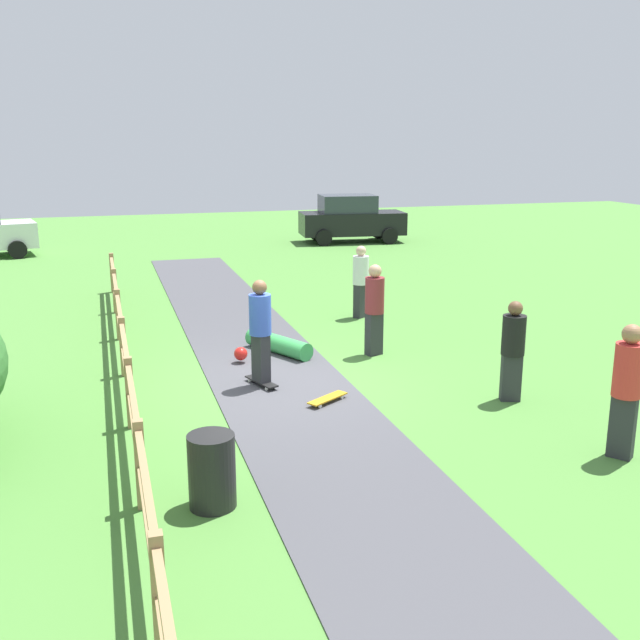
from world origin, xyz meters
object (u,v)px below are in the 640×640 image
skater_riding (260,327)px  bystander_black (513,347)px  skater_fallen (276,345)px  skateboard_loose (328,398)px  trash_bin (212,471)px  parked_car_black (351,219)px  bystander_red (627,385)px  bystander_white (361,278)px  bystander_maroon (374,305)px

skater_riding → bystander_black: bearing=-26.1°
skater_fallen → skateboard_loose: skater_fallen is taller
trash_bin → skateboard_loose: 3.73m
bystander_black → parked_car_black: 18.78m
bystander_red → parked_car_black: (3.31, 20.84, -0.08)m
bystander_white → bystander_red: bystander_red is taller
bystander_white → bystander_black: bearing=-85.9°
skater_riding → parked_car_black: size_ratio=0.43×
trash_bin → parked_car_black: parked_car_black is taller
trash_bin → bystander_red: bearing=-2.3°
skateboard_loose → bystander_black: bearing=-13.6°
skater_riding → skateboard_loose: bearing=-53.2°
skater_riding → bystander_red: bearing=-46.4°
skater_fallen → bystander_maroon: size_ratio=0.90×
trash_bin → bystander_black: (5.26, 2.18, 0.47)m
parked_car_black → skater_riding: bearing=-114.0°
skater_riding → bystander_white: 5.43m
skateboard_loose → trash_bin: bearing=-128.7°
trash_bin → parked_car_black: bearing=66.8°
skater_riding → skateboard_loose: size_ratio=2.40×
bystander_white → bystander_maroon: bystander_maroon is taller
parked_car_black → bystander_white: bearing=-108.0°
skater_fallen → skateboard_loose: size_ratio=2.11×
bystander_white → bystander_red: 8.55m
bystander_white → bystander_black: 6.13m
trash_bin → bystander_maroon: bystander_maroon is taller
trash_bin → skater_riding: 4.34m
skater_riding → bystander_red: skater_riding is taller
bystander_red → bystander_black: 2.42m
skater_riding → bystander_black: size_ratio=1.11×
trash_bin → skater_fallen: 6.24m
bystander_white → bystander_maroon: bearing=-104.8°
skateboard_loose → bystander_white: bearing=65.1°
skater_riding → skater_fallen: skater_riding is taller
parked_car_black → skater_fallen: bearing=-114.3°
skater_fallen → bystander_black: bearing=-49.7°
skater_fallen → bystander_maroon: 2.13m
skater_fallen → parked_car_black: parked_car_black is taller
skater_riding → bystander_black: skater_riding is taller
bystander_maroon → bystander_black: bystander_maroon is taller
skateboard_loose → bystander_maroon: bystander_maroon is taller
bystander_red → bystander_black: size_ratio=1.11×
skateboard_loose → parked_car_black: parked_car_black is taller
bystander_black → skater_fallen: bearing=130.3°
skater_fallen → bystander_black: size_ratio=0.98×
skater_riding → bystander_white: skater_riding is taller
trash_bin → skater_fallen: size_ratio=0.55×
trash_bin → skateboard_loose: (2.32, 2.89, -0.36)m
trash_bin → bystander_red: bystander_red is taller
skater_riding → bystander_maroon: bearing=25.9°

